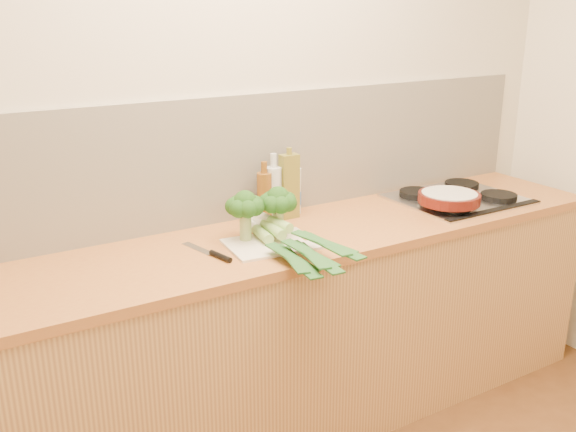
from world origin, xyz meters
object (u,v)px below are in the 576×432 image
at_px(chopping_board, 271,244).
at_px(skillet, 449,198).
at_px(gas_hob, 458,197).
at_px(chefs_knife, 215,254).

relative_size(chopping_board, skillet, 0.85).
bearing_deg(chopping_board, skillet, 3.33).
height_order(gas_hob, chefs_knife, gas_hob).
xyz_separation_m(gas_hob, skillet, (-0.16, -0.10, 0.05)).
xyz_separation_m(chopping_board, chefs_knife, (-0.24, 0.01, 0.00)).
distance_m(chopping_board, chefs_knife, 0.24).
distance_m(chopping_board, skillet, 0.92).
height_order(gas_hob, skillet, skillet).
xyz_separation_m(gas_hob, chefs_knife, (-1.31, -0.06, -0.01)).
distance_m(chefs_knife, skillet, 1.15).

